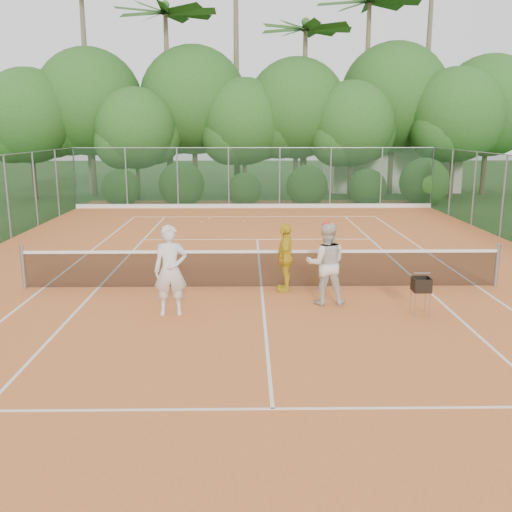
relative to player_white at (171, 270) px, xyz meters
The scene contains 14 objects.
ground 3.04m from the player_white, 46.22° to the left, with size 120.00×120.00×0.00m, color #224418.
clay_court 3.04m from the player_white, 46.22° to the left, with size 18.00×36.00×0.02m, color orange.
club_building 28.30m from the player_white, 67.15° to the left, with size 8.00×5.00×3.00m, color beige.
tennis_net 2.91m from the player_white, 46.22° to the left, with size 11.97×0.10×1.10m.
player_white is the anchor object (origin of this frame).
player_center_grp 3.48m from the player_white, 11.46° to the left, with size 0.94×0.75×1.91m.
player_yellow 3.13m from the player_white, 34.81° to the left, with size 0.99×0.41×1.68m, color gold.
ball_hopper 5.36m from the player_white, ahead, with size 0.36×0.36×0.82m.
stray_ball_a 13.27m from the player_white, 90.15° to the left, with size 0.07×0.07×0.07m, color yellow.
stray_ball_b 12.35m from the player_white, 91.37° to the left, with size 0.07×0.07×0.07m, color yellow.
stray_ball_c 12.59m from the player_white, 83.15° to the left, with size 0.07×0.07×0.07m, color #C7DE33.
court_markings 3.03m from the player_white, 46.22° to the left, with size 11.03×23.83×0.01m.
fence_back 17.20m from the player_white, 83.35° to the left, with size 18.07×0.07×3.00m.
tropical_treeline 22.93m from the player_white, 81.27° to the left, with size 32.10×8.49×15.03m.
Camera 1 is at (-0.35, -13.85, 3.92)m, focal length 40.00 mm.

